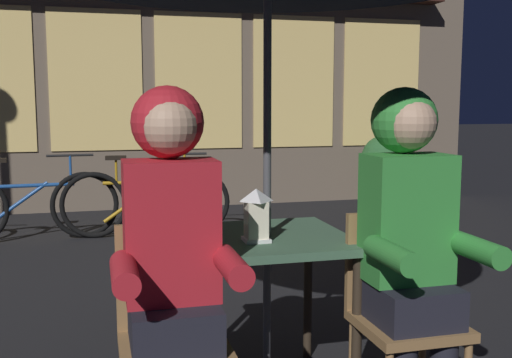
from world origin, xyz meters
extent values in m
cube|color=#42664C|center=(0.00, 0.00, 0.72)|extent=(0.72, 0.72, 0.04)
cylinder|color=#2D2319|center=(-0.31, -0.31, 0.35)|extent=(0.04, 0.04, 0.70)
cylinder|color=#2D2319|center=(0.31, -0.31, 0.35)|extent=(0.04, 0.04, 0.70)
cylinder|color=#2D2319|center=(-0.31, 0.31, 0.35)|extent=(0.04, 0.04, 0.70)
cylinder|color=#2D2319|center=(0.31, 0.31, 0.35)|extent=(0.04, 0.04, 0.70)
cylinder|color=#4C4C51|center=(0.00, 0.00, 1.12)|extent=(0.04, 0.04, 2.25)
cube|color=white|center=(-0.08, -0.11, 0.75)|extent=(0.11, 0.11, 0.02)
cube|color=white|center=(-0.08, -0.11, 0.84)|extent=(0.09, 0.09, 0.16)
pyramid|color=white|center=(-0.08, -0.11, 0.94)|extent=(0.11, 0.11, 0.06)
cube|color=olive|center=(-0.48, -0.44, 0.43)|extent=(0.40, 0.40, 0.04)
cube|color=olive|center=(-0.48, -0.26, 0.66)|extent=(0.40, 0.03, 0.42)
cube|color=olive|center=(0.48, -0.44, 0.43)|extent=(0.40, 0.40, 0.04)
cylinder|color=olive|center=(0.65, -0.27, 0.21)|extent=(0.03, 0.03, 0.41)
cube|color=olive|center=(0.48, -0.26, 0.66)|extent=(0.40, 0.03, 0.42)
cube|color=black|center=(-0.48, -0.44, 0.53)|extent=(0.32, 0.36, 0.16)
cube|color=red|center=(-0.48, -0.40, 0.87)|extent=(0.34, 0.22, 0.52)
cylinder|color=red|center=(-0.30, -0.62, 0.78)|extent=(0.09, 0.30, 0.09)
cylinder|color=red|center=(-0.66, -0.62, 0.78)|extent=(0.09, 0.30, 0.09)
sphere|color=tan|center=(-0.48, -0.40, 1.25)|extent=(0.21, 0.21, 0.21)
sphere|color=red|center=(-0.48, -0.35, 1.26)|extent=(0.27, 0.27, 0.27)
cube|color=black|center=(0.48, -0.44, 0.53)|extent=(0.32, 0.36, 0.16)
cube|color=#338C38|center=(0.48, -0.40, 0.87)|extent=(0.34, 0.22, 0.52)
cylinder|color=#338C38|center=(0.66, -0.62, 0.78)|extent=(0.09, 0.30, 0.09)
cylinder|color=#338C38|center=(0.30, -0.62, 0.78)|extent=(0.09, 0.30, 0.09)
sphere|color=tan|center=(0.48, -0.40, 1.25)|extent=(0.21, 0.21, 0.21)
sphere|color=#338C38|center=(0.48, -0.35, 1.26)|extent=(0.27, 0.27, 0.27)
cube|color=#F4D17A|center=(-0.71, 5.09, 1.60)|extent=(1.10, 0.02, 1.70)
cube|color=#F4D17A|center=(0.54, 5.09, 1.60)|extent=(1.10, 0.02, 1.70)
cube|color=#F4D17A|center=(1.80, 5.09, 1.60)|extent=(1.10, 0.02, 1.70)
cube|color=#F4D17A|center=(3.06, 5.09, 1.60)|extent=(1.10, 0.02, 1.70)
torus|color=black|center=(-0.87, 3.57, 0.33)|extent=(0.66, 0.09, 0.66)
cylinder|color=#1E4C93|center=(-1.37, 3.53, 0.54)|extent=(0.84, 0.09, 0.04)
cylinder|color=#1E4C93|center=(-1.50, 3.53, 0.36)|extent=(0.61, 0.07, 0.44)
cylinder|color=#1E4C93|center=(-0.99, 3.56, 0.68)|extent=(0.02, 0.02, 0.28)
cylinder|color=black|center=(-0.99, 3.56, 0.82)|extent=(0.44, 0.05, 0.02)
torus|color=black|center=(0.24, 3.45, 0.33)|extent=(0.66, 0.10, 0.66)
torus|color=black|center=(-0.78, 3.53, 0.33)|extent=(0.66, 0.10, 0.66)
cylinder|color=#B78419|center=(-0.27, 3.49, 0.54)|extent=(0.84, 0.11, 0.04)
cylinder|color=#B78419|center=(-0.39, 3.50, 0.36)|extent=(0.61, 0.09, 0.44)
cylinder|color=#B78419|center=(-0.56, 3.51, 0.66)|extent=(0.02, 0.02, 0.24)
cube|color=black|center=(-0.56, 3.51, 0.79)|extent=(0.21, 0.10, 0.04)
cylinder|color=#B78419|center=(0.12, 3.46, 0.68)|extent=(0.02, 0.02, 0.28)
cylinder|color=black|center=(0.12, 3.46, 0.82)|extent=(0.44, 0.06, 0.02)
cylinder|color=brown|center=(2.84, 4.50, 0.17)|extent=(0.36, 0.36, 0.34)
sphere|color=#285B2D|center=(2.84, 4.50, 0.62)|extent=(0.60, 0.60, 0.60)
camera|label=1|loc=(-0.74, -2.60, 1.34)|focal=42.76mm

